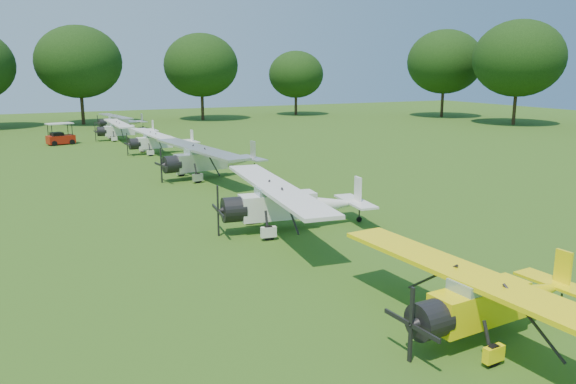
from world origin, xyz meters
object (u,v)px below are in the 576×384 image
object	(u,v)px
aircraft_3	(289,201)
golf_cart	(60,137)
aircraft_5	(160,140)
aircraft_2	(492,296)
aircraft_4	(208,158)
aircraft_6	(124,129)
aircraft_7	(120,121)

from	to	relation	value
aircraft_3	golf_cart	distance (m)	37.24
aircraft_5	aircraft_2	bearing A→B (deg)	-93.84
aircraft_2	aircraft_5	bearing A→B (deg)	86.36
aircraft_2	aircraft_4	xyz separation A→B (m)	(0.09, 25.99, 0.16)
aircraft_3	golf_cart	world-z (taller)	aircraft_3
aircraft_3	aircraft_5	world-z (taller)	aircraft_3
aircraft_5	golf_cart	xyz separation A→B (m)	(-7.54, 10.00, -0.44)
aircraft_5	aircraft_6	size ratio (longest dim) A/B	1.00
aircraft_6	aircraft_7	xyz separation A→B (m)	(1.34, 10.66, -0.08)
aircraft_5	golf_cart	size ratio (longest dim) A/B	3.64
aircraft_7	golf_cart	xyz separation A→B (m)	(-7.70, -11.76, -0.37)
aircraft_4	aircraft_7	size ratio (longest dim) A/B	1.26
aircraft_3	aircraft_4	world-z (taller)	aircraft_4
aircraft_3	aircraft_5	size ratio (longest dim) A/B	1.18
aircraft_2	aircraft_5	world-z (taller)	aircraft_2
aircraft_5	aircraft_3	bearing A→B (deg)	-94.57
aircraft_6	aircraft_7	size ratio (longest dim) A/B	1.07
aircraft_3	aircraft_5	xyz separation A→B (m)	(0.13, 26.49, -0.21)
aircraft_5	golf_cart	bearing A→B (deg)	122.72
aircraft_2	aircraft_4	distance (m)	25.99
aircraft_7	aircraft_5	bearing A→B (deg)	-99.41
golf_cart	aircraft_7	bearing A→B (deg)	42.70
aircraft_3	aircraft_6	size ratio (longest dim) A/B	1.18
aircraft_4	golf_cart	world-z (taller)	aircraft_4
aircraft_5	aircraft_7	size ratio (longest dim) A/B	1.07
aircraft_3	aircraft_7	xyz separation A→B (m)	(0.30, 48.24, -0.28)
aircraft_2	aircraft_6	distance (m)	49.75
golf_cart	aircraft_3	bearing A→B (deg)	-92.59
aircraft_4	aircraft_5	size ratio (longest dim) A/B	1.18
aircraft_3	golf_cart	xyz separation A→B (m)	(-7.41, 36.49, -0.65)
aircraft_6	aircraft_7	bearing A→B (deg)	82.45
aircraft_2	aircraft_3	bearing A→B (deg)	87.95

